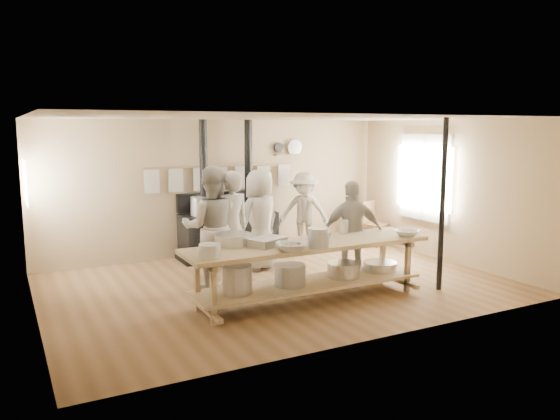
{
  "coord_description": "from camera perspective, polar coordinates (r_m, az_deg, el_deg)",
  "views": [
    {
      "loc": [
        -3.83,
        -7.39,
        2.45
      ],
      "look_at": [
        0.12,
        0.2,
        1.16
      ],
      "focal_mm": 35.0,
      "sensor_mm": 36.0,
      "label": 1
    }
  ],
  "objects": [
    {
      "name": "pitcher",
      "position": [
        8.38,
        6.69,
        -1.74
      ],
      "size": [
        0.17,
        0.17,
        0.21
      ],
      "primitive_type": "cylinder",
      "rotation": [
        0.0,
        0.0,
        0.32
      ],
      "color": "white",
      "rests_on": "prep_table"
    },
    {
      "name": "towel_rail",
      "position": [
        10.55,
        -6.1,
        3.7
      ],
      "size": [
        3.0,
        0.04,
        0.47
      ],
      "color": "#A1815C",
      "rests_on": "ground"
    },
    {
      "name": "prep_table",
      "position": [
        7.77,
        2.94,
        -5.79
      ],
      "size": [
        3.6,
        0.9,
        0.85
      ],
      "color": "#A1815C",
      "rests_on": "ground"
    },
    {
      "name": "deep_bowl_enamel",
      "position": [
        6.84,
        -7.34,
        -4.26
      ],
      "size": [
        0.3,
        0.3,
        0.17
      ],
      "primitive_type": "cylinder",
      "rotation": [
        0.0,
        0.0,
        -0.11
      ],
      "color": "white",
      "rests_on": "prep_table"
    },
    {
      "name": "cook_center",
      "position": [
        9.42,
        -2.1,
        -1.03
      ],
      "size": [
        1.0,
        0.84,
        1.75
      ],
      "primitive_type": "imported",
      "rotation": [
        0.0,
        0.0,
        3.53
      ],
      "color": "#9E978C",
      "rests_on": "ground"
    },
    {
      "name": "bowl_steel_a",
      "position": [
        7.21,
        1.5,
        -3.87
      ],
      "size": [
        0.38,
        0.38,
        0.09
      ],
      "primitive_type": "imported",
      "rotation": [
        0.0,
        0.0,
        0.54
      ],
      "color": "silver",
      "rests_on": "prep_table"
    },
    {
      "name": "stove",
      "position": [
        10.42,
        -5.47,
        -2.1
      ],
      "size": [
        1.9,
        0.75,
        2.6
      ],
      "color": "black",
      "rests_on": "ground"
    },
    {
      "name": "support_post",
      "position": [
        8.51,
        16.61,
        0.47
      ],
      "size": [
        0.08,
        0.08,
        2.6
      ],
      "primitive_type": "cylinder",
      "color": "black",
      "rests_on": "ground"
    },
    {
      "name": "roasting_pan",
      "position": [
        7.47,
        -1.32,
        -3.33
      ],
      "size": [
        0.59,
        0.5,
        0.11
      ],
      "primitive_type": "cube",
      "rotation": [
        0.0,
        0.0,
        0.41
      ],
      "color": "#B2B2B7",
      "rests_on": "prep_table"
    },
    {
      "name": "chair",
      "position": [
        11.66,
        9.87,
        -2.3
      ],
      "size": [
        0.53,
        0.53,
        0.92
      ],
      "rotation": [
        0.0,
        0.0,
        0.3
      ],
      "color": "brown",
      "rests_on": "ground"
    },
    {
      "name": "bucket_galv",
      "position": [
        7.38,
        4.03,
        -2.9
      ],
      "size": [
        0.29,
        0.29,
        0.26
      ],
      "primitive_type": "cylinder",
      "rotation": [
        0.0,
        0.0,
        -0.03
      ],
      "color": "gray",
      "rests_on": "prep_table"
    },
    {
      "name": "ground",
      "position": [
        8.67,
        -0.07,
        -7.8
      ],
      "size": [
        7.0,
        7.0,
        0.0
      ],
      "primitive_type": "plane",
      "color": "brown",
      "rests_on": "ground"
    },
    {
      "name": "cook_far_left",
      "position": [
        8.51,
        -5.13,
        -1.93
      ],
      "size": [
        0.73,
        0.55,
        1.8
      ],
      "primitive_type": "imported",
      "rotation": [
        0.0,
        0.0,
        3.34
      ],
      "color": "#9E978C",
      "rests_on": "ground"
    },
    {
      "name": "cook_left",
      "position": [
        8.42,
        -7.17,
        -1.82
      ],
      "size": [
        1.11,
        0.99,
        1.88
      ],
      "primitive_type": "imported",
      "rotation": [
        0.0,
        0.0,
        2.77
      ],
      "color": "#9E978C",
      "rests_on": "ground"
    },
    {
      "name": "left_opening",
      "position": [
        9.43,
        -25.08,
        2.62
      ],
      "size": [
        0.0,
        0.9,
        0.9
      ],
      "color": "white",
      "rests_on": "ground"
    },
    {
      "name": "back_wall_shelf",
      "position": [
        11.16,
        0.85,
        6.31
      ],
      "size": [
        0.63,
        0.14,
        0.32
      ],
      "color": "#A1815C",
      "rests_on": "ground"
    },
    {
      "name": "cook_right",
      "position": [
        8.67,
        7.58,
        -2.34
      ],
      "size": [
        1.04,
        0.71,
        1.63
      ],
      "primitive_type": "imported",
      "rotation": [
        0.0,
        0.0,
        2.78
      ],
      "color": "#9E978C",
      "rests_on": "ground"
    },
    {
      "name": "bowl_white_a",
      "position": [
        7.19,
        1.19,
        -3.85
      ],
      "size": [
        0.54,
        0.54,
        0.1
      ],
      "primitive_type": "imported",
      "rotation": [
        0.0,
        0.0,
        -0.41
      ],
      "color": "white",
      "rests_on": "prep_table"
    },
    {
      "name": "bowl_steel_b",
      "position": [
        7.84,
        4.25,
        -2.85
      ],
      "size": [
        0.36,
        0.36,
        0.09
      ],
      "primitive_type": "imported",
      "rotation": [
        0.0,
        0.0,
        3.34
      ],
      "color": "silver",
      "rests_on": "prep_table"
    },
    {
      "name": "cook_by_window",
      "position": [
        10.91,
        2.52,
        -0.17
      ],
      "size": [
        1.16,
        1.09,
        1.57
      ],
      "primitive_type": "imported",
      "rotation": [
        0.0,
        0.0,
        -0.67
      ],
      "color": "#9E978C",
      "rests_on": "ground"
    },
    {
      "name": "room_shell",
      "position": [
        8.36,
        -0.07,
        2.93
      ],
      "size": [
        7.0,
        7.0,
        7.0
      ],
      "color": "tan",
      "rests_on": "ground"
    },
    {
      "name": "window_right",
      "position": [
        10.86,
        14.91,
        3.3
      ],
      "size": [
        0.09,
        1.5,
        1.65
      ],
      "color": "beige",
      "rests_on": "ground"
    },
    {
      "name": "mixing_bowl_large",
      "position": [
        7.53,
        -4.93,
        -3.08
      ],
      "size": [
        0.65,
        0.65,
        0.16
      ],
      "primitive_type": "cylinder",
      "rotation": [
        0.0,
        0.0,
        -0.36
      ],
      "color": "silver",
      "rests_on": "prep_table"
    },
    {
      "name": "bowl_white_b",
      "position": [
        8.37,
        13.14,
        -2.34
      ],
      "size": [
        0.5,
        0.5,
        0.09
      ],
      "primitive_type": "imported",
      "rotation": [
        0.0,
        0.0,
        2.23
      ],
      "color": "white",
      "rests_on": "prep_table"
    }
  ]
}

